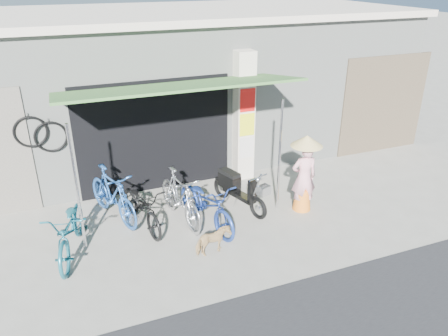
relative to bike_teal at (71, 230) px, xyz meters
name	(u,v)px	position (x,y,z in m)	size (l,w,h in m)	color
ground	(253,235)	(3.20, -0.62, -0.49)	(80.00, 80.00, 0.00)	gray
bicycle_shop	(175,81)	(3.19, 4.47, 1.34)	(12.30, 5.30, 3.66)	#9DA29A
shop_pillar	(243,117)	(4.05, 1.82, 1.01)	(0.42, 0.44, 3.00)	beige
awning	(178,89)	(2.29, 1.00, 2.02)	(4.60, 1.88, 2.72)	#36612C
neighbour_right	(383,105)	(8.20, 1.97, 0.81)	(2.60, 0.06, 2.60)	brown
bike_teal	(71,230)	(0.00, 0.00, 0.00)	(0.65, 1.87, 0.98)	#196071
bike_blue	(113,195)	(0.85, 0.95, 0.05)	(0.51, 1.80, 1.08)	#204E95
bike_black	(142,206)	(1.32, 0.44, -0.05)	(0.59, 1.70, 0.89)	black
bike_silver	(180,197)	(2.06, 0.37, 0.04)	(0.50, 1.78, 1.07)	#BCBBC1
bike_navy	(206,204)	(2.49, 0.00, 0.00)	(0.65, 1.87, 0.98)	navy
street_dog	(213,241)	(2.28, -0.92, -0.23)	(0.28, 0.62, 0.53)	#988250
moped	(238,189)	(3.34, 0.47, -0.07)	(0.69, 1.59, 0.93)	black
nun	(304,173)	(4.55, -0.11, 0.33)	(0.64, 0.64, 1.64)	pink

